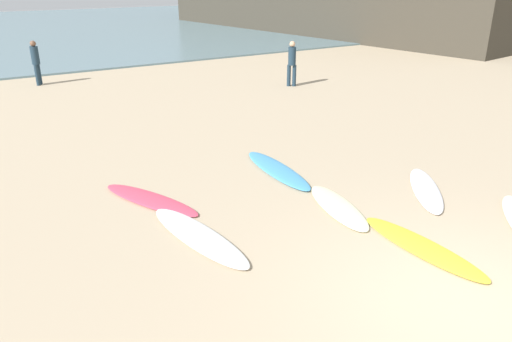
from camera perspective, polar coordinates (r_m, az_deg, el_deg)
The scene contains 10 objects.
ground_plane at distance 6.81m, azimuth 23.97°, elevation -14.64°, with size 120.00×120.00×0.00m, color tan.
ocean_water at distance 41.77m, azimuth -26.48°, elevation 14.71°, with size 120.00×40.00×0.08m, color slate.
surfboard_0 at distance 8.75m, azimuth 9.64°, elevation -4.18°, with size 0.57×1.92×0.06m, color #ECEDBD.
surfboard_1 at distance 7.85m, azimuth 18.94°, elevation -8.43°, with size 0.54×2.25×0.06m, color yellow.
surfboard_2 at distance 7.75m, azimuth -6.79°, elevation -7.58°, with size 0.57×2.46×0.08m, color white.
surfboard_3 at distance 9.85m, azimuth 19.35°, elevation -2.06°, with size 0.50×2.15×0.07m, color white.
surfboard_4 at distance 10.22m, azimuth 2.52°, elevation 0.16°, with size 0.57×2.45×0.08m, color #499DD7.
surfboard_5 at distance 9.10m, azimuth -12.33°, elevation -3.31°, with size 0.52×2.29×0.06m, color #DF4560.
beachgoer_near at distance 20.05m, azimuth -24.49°, elevation 11.72°, with size 0.38×0.38×1.62m.
beachgoer_mid at distance 18.17m, azimuth 4.25°, elevation 12.72°, with size 0.39×0.39×1.63m.
Camera 1 is at (-4.90, -2.72, 3.87)m, focal length 34.00 mm.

